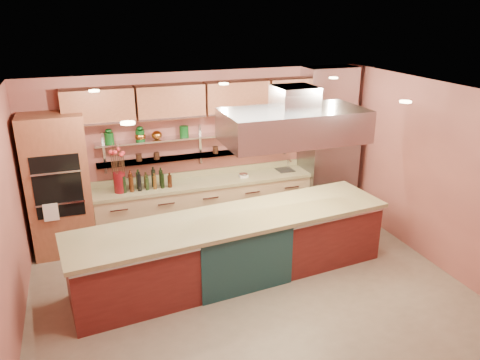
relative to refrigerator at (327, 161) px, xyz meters
name	(u,v)px	position (x,y,z in m)	size (l,w,h in m)	color
floor	(252,293)	(-2.35, -2.14, -1.06)	(6.00, 5.00, 0.02)	gray
ceiling	(254,96)	(-2.35, -2.14, 1.75)	(6.00, 5.00, 0.02)	black
wall_back	(203,150)	(-2.35, 0.36, 0.35)	(6.00, 0.04, 2.80)	#A85A4F
wall_front	(358,311)	(-2.35, -4.64, 0.35)	(6.00, 0.04, 2.80)	#A85A4F
wall_left	(2,237)	(-5.35, -2.14, 0.35)	(0.04, 5.00, 2.80)	#A85A4F
wall_right	(437,176)	(0.65, -2.14, 0.35)	(0.04, 5.00, 2.80)	#A85A4F
oven_stack	(59,186)	(-4.80, 0.04, 0.10)	(0.95, 0.64, 2.30)	brown
refrigerator	(327,161)	(0.00, 0.00, 0.00)	(0.95, 0.72, 2.10)	gray
back_counter	(206,205)	(-2.40, 0.06, -0.58)	(3.84, 0.64, 0.93)	tan
wall_shelf_lower	(202,155)	(-2.40, 0.23, 0.30)	(3.60, 0.26, 0.03)	silver
wall_shelf_upper	(201,136)	(-2.40, 0.23, 0.65)	(3.60, 0.26, 0.03)	silver
upper_cabinets	(204,99)	(-2.35, 0.18, 1.30)	(4.60, 0.36, 0.55)	brown
range_hood	(294,125)	(-1.55, -1.64, 1.20)	(2.00, 1.00, 0.45)	silver
ceiling_downlights	(248,95)	(-2.35, -1.94, 1.72)	(4.00, 2.80, 0.02)	#FFE5A5
island	(233,247)	(-2.45, -1.64, -0.57)	(4.64, 1.01, 0.97)	maroon
flower_vase	(120,182)	(-3.87, 0.01, 0.05)	(0.19, 0.19, 0.34)	#5F0E13
oil_bottle_cluster	(147,181)	(-3.43, 0.01, 0.02)	(0.88, 0.25, 0.28)	black
kitchen_scale	(243,175)	(-1.70, 0.01, -0.08)	(0.15, 0.11, 0.09)	silver
bar_faucet	(288,165)	(-0.78, 0.11, -0.02)	(0.03, 0.03, 0.21)	white
copper_kettle	(157,135)	(-3.17, 0.23, 0.74)	(0.18, 0.18, 0.14)	#BF752C
green_canister	(184,131)	(-2.70, 0.23, 0.76)	(0.15, 0.15, 0.19)	#0E4315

